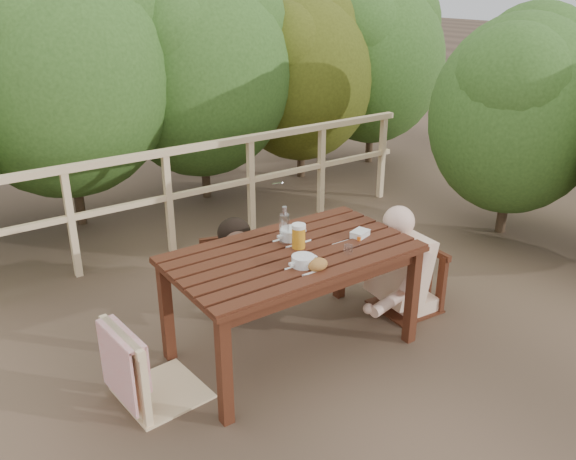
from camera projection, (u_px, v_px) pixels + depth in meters
ground at (292, 348)px, 4.24m from camera, size 60.00×60.00×0.00m
table at (292, 302)px, 4.09m from camera, size 1.63×0.92×0.75m
chair_left at (156, 324)px, 3.58m from camera, size 0.55×0.55×1.03m
chair_far at (232, 248)px, 4.72m from camera, size 0.56×0.56×0.91m
chair_right at (409, 255)px, 4.59m from camera, size 0.50×0.50×0.93m
woman at (230, 233)px, 4.69m from camera, size 0.61×0.68×1.15m
diner_right at (414, 222)px, 4.50m from camera, size 0.76×0.64×1.46m
railing at (169, 202)px, 5.55m from camera, size 5.60×0.10×1.01m
hedge_row at (145, 34)px, 6.12m from camera, size 6.60×1.60×3.80m
soup_near at (303, 262)px, 3.72m from camera, size 0.25×0.25×0.08m
soup_far at (292, 235)px, 4.10m from camera, size 0.27×0.27×0.09m
bread_roll at (318, 265)px, 3.68m from camera, size 0.14×0.11×0.08m
beer_glass at (299, 237)px, 3.95m from camera, size 0.09×0.09×0.18m
bottle at (284, 226)px, 3.99m from camera, size 0.07×0.07×0.28m
tumbler at (348, 250)px, 3.89m from camera, size 0.06×0.06×0.07m
butter_tub at (360, 235)px, 4.15m from camera, size 0.16×0.13×0.06m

